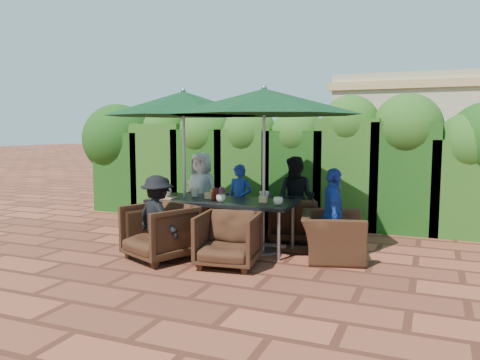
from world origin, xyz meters
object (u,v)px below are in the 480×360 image
at_px(umbrella_right, 264,102).
at_px(chair_near_left, 160,229).
at_px(umbrella_left, 183,104).
at_px(chair_end_right, 332,228).
at_px(chair_far_left, 207,209).
at_px(chair_near_right, 228,237).
at_px(dining_table, 222,205).
at_px(chair_far_mid, 245,214).
at_px(chair_far_right, 290,217).

relative_size(umbrella_right, chair_near_left, 3.26).
relative_size(umbrella_left, chair_near_left, 2.85).
relative_size(chair_near_left, chair_end_right, 0.87).
distance_m(umbrella_left, chair_far_left, 2.08).
height_order(umbrella_right, chair_end_right, umbrella_right).
bearing_deg(chair_near_right, umbrella_left, 135.55).
bearing_deg(dining_table, chair_far_mid, 89.68).
distance_m(umbrella_right, chair_near_left, 2.35).
bearing_deg(chair_far_right, chair_far_mid, -29.21).
bearing_deg(chair_far_left, dining_table, 132.10).
bearing_deg(chair_far_right, umbrella_left, 7.54).
height_order(umbrella_left, umbrella_right, same).
xyz_separation_m(umbrella_left, chair_near_right, (1.13, -0.85, -1.81)).
xyz_separation_m(umbrella_right, chair_far_right, (0.16, 0.84, -1.82)).
bearing_deg(chair_far_mid, chair_near_right, 109.94).
distance_m(chair_far_left, chair_end_right, 2.62).
bearing_deg(dining_table, umbrella_left, -179.07).
height_order(dining_table, chair_far_left, chair_far_left).
distance_m(dining_table, chair_far_mid, 0.99).
distance_m(umbrella_right, chair_far_right, 2.01).
relative_size(chair_far_right, chair_near_left, 0.93).
xyz_separation_m(dining_table, chair_far_right, (0.83, 0.85, -0.28)).
xyz_separation_m(dining_table, chair_near_right, (0.48, -0.86, -0.28)).
height_order(chair_near_left, chair_near_right, chair_near_left).
bearing_deg(chair_far_mid, umbrella_right, 130.52).
relative_size(chair_far_right, chair_near_right, 1.00).
bearing_deg(chair_near_left, chair_end_right, 47.56).
relative_size(chair_far_left, chair_far_right, 0.99).
distance_m(umbrella_left, chair_far_mid, 2.17).
bearing_deg(umbrella_right, chair_end_right, 2.17).
bearing_deg(chair_far_mid, chair_end_right, 157.02).
distance_m(umbrella_left, umbrella_right, 1.32).
height_order(chair_far_mid, chair_near_right, chair_near_right).
bearing_deg(chair_near_right, chair_end_right, 29.35).
xyz_separation_m(dining_table, chair_near_left, (-0.54, -0.92, -0.24)).
bearing_deg(chair_near_left, chair_far_left, 120.45).
bearing_deg(dining_table, chair_near_left, -120.53).
bearing_deg(chair_far_mid, chair_far_left, 1.61).
height_order(dining_table, chair_near_left, chair_near_left).
height_order(umbrella_left, chair_end_right, umbrella_left).
distance_m(umbrella_right, chair_end_right, 2.05).
bearing_deg(chair_near_left, umbrella_left, 120.64).
bearing_deg(chair_end_right, chair_far_left, 55.07).
xyz_separation_m(chair_far_mid, chair_near_right, (0.48, -1.80, 0.02)).
bearing_deg(chair_far_left, umbrella_right, 150.21).
height_order(dining_table, chair_end_right, chair_end_right).
bearing_deg(umbrella_left, umbrella_right, 0.83).
bearing_deg(chair_far_right, chair_end_right, 114.00).
bearing_deg(chair_far_left, chair_near_right, 128.59).
xyz_separation_m(umbrella_right, chair_far_left, (-1.43, 0.99, -1.82)).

